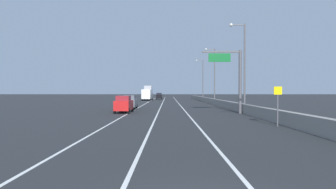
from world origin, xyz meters
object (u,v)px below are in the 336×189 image
at_px(speed_advisory_sign, 278,103).
at_px(lamp_post_right_fourth, 202,77).
at_px(lamp_post_right_third, 214,72).
at_px(overhead_sign_gantry, 234,74).
at_px(lamp_post_right_second, 243,61).
at_px(car_black_0, 160,96).
at_px(box_truck, 148,94).
at_px(car_gray_2, 130,102).
at_px(car_red_1, 124,104).

distance_m(speed_advisory_sign, lamp_post_right_fourth, 59.96).
bearing_deg(lamp_post_right_third, lamp_post_right_fourth, 89.30).
relative_size(speed_advisory_sign, lamp_post_right_fourth, 0.26).
height_order(overhead_sign_gantry, lamp_post_right_second, lamp_post_right_second).
relative_size(car_black_0, box_truck, 0.48).
height_order(car_gray_2, box_truck, box_truck).
relative_size(lamp_post_right_third, lamp_post_right_fourth, 1.00).
xyz_separation_m(overhead_sign_gantry, lamp_post_right_second, (2.03, 3.69, 1.82)).
bearing_deg(overhead_sign_gantry, lamp_post_right_second, 61.13).
height_order(speed_advisory_sign, car_red_1, speed_advisory_sign).
xyz_separation_m(car_gray_2, box_truck, (-0.20, 38.62, 0.90)).
xyz_separation_m(overhead_sign_gantry, lamp_post_right_third, (1.66, 25.56, 1.82)).
distance_m(overhead_sign_gantry, car_red_1, 13.82).
distance_m(car_black_0, car_gray_2, 48.96).
xyz_separation_m(speed_advisory_sign, lamp_post_right_second, (1.59, 16.01, 4.78)).
bearing_deg(box_truck, car_gray_2, -89.70).
distance_m(speed_advisory_sign, car_red_1, 19.37).
distance_m(overhead_sign_gantry, box_truck, 48.81).
bearing_deg(box_truck, car_red_1, -89.50).
xyz_separation_m(overhead_sign_gantry, car_gray_2, (-13.44, 8.15, -3.72)).
bearing_deg(box_truck, car_black_0, 73.68).
xyz_separation_m(lamp_post_right_third, car_red_1, (-14.91, -24.19, -5.50)).
bearing_deg(lamp_post_right_fourth, lamp_post_right_third, -90.70).
bearing_deg(lamp_post_right_second, overhead_sign_gantry, -118.87).
xyz_separation_m(speed_advisory_sign, lamp_post_right_third, (1.22, 37.88, 4.78)).
bearing_deg(car_gray_2, lamp_post_right_fourth, 68.64).
height_order(overhead_sign_gantry, speed_advisory_sign, overhead_sign_gantry).
bearing_deg(car_red_1, lamp_post_right_second, 8.62).
distance_m(speed_advisory_sign, lamp_post_right_third, 38.20).
distance_m(speed_advisory_sign, car_black_0, 70.23).
height_order(lamp_post_right_third, car_black_0, lamp_post_right_third).
bearing_deg(speed_advisory_sign, overhead_sign_gantry, 92.06).
height_order(lamp_post_right_second, box_truck, lamp_post_right_second).
xyz_separation_m(car_red_1, box_truck, (-0.39, 45.40, 0.87)).
bearing_deg(lamp_post_right_fourth, overhead_sign_gantry, -92.33).
bearing_deg(overhead_sign_gantry, speed_advisory_sign, -87.94).
bearing_deg(box_truck, overhead_sign_gantry, -73.75).
relative_size(overhead_sign_gantry, speed_advisory_sign, 2.50).
relative_size(lamp_post_right_second, car_gray_2, 2.53).
xyz_separation_m(overhead_sign_gantry, box_truck, (-13.64, 46.78, -2.82)).
bearing_deg(car_black_0, car_gray_2, -93.28).
distance_m(overhead_sign_gantry, lamp_post_right_fourth, 47.51).
relative_size(car_red_1, car_gray_2, 1.05).
relative_size(lamp_post_right_third, box_truck, 1.33).
bearing_deg(car_red_1, overhead_sign_gantry, -5.93).
bearing_deg(car_gray_2, lamp_post_right_third, 49.07).
relative_size(speed_advisory_sign, lamp_post_right_third, 0.26).
bearing_deg(car_black_0, lamp_post_right_second, -76.64).
bearing_deg(speed_advisory_sign, car_red_1, 134.99).
distance_m(overhead_sign_gantry, lamp_post_right_second, 4.59).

